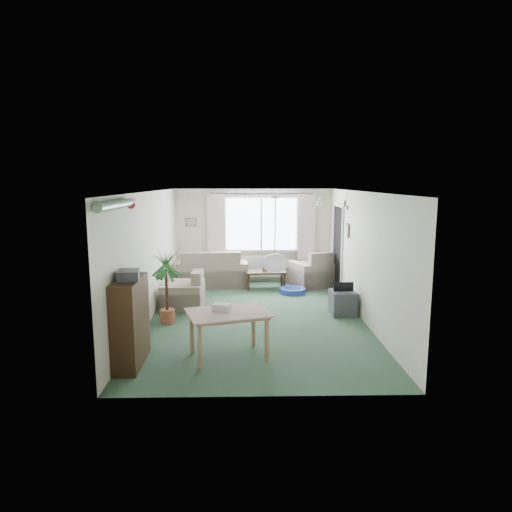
{
  "coord_description": "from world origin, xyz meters",
  "views": [
    {
      "loc": [
        -0.2,
        -8.44,
        2.59
      ],
      "look_at": [
        0.0,
        0.3,
        1.15
      ],
      "focal_mm": 32.0,
      "sensor_mm": 36.0,
      "label": 1
    }
  ],
  "objects_px": {
    "tv_cube": "(343,303)",
    "armchair_corner": "(313,268)",
    "sofa": "(211,268)",
    "armchair_left": "(183,290)",
    "houseplant": "(166,287)",
    "pet_bed": "(293,291)",
    "coffee_table": "(266,280)",
    "dining_table": "(229,335)",
    "bookshelf": "(130,322)"
  },
  "relations": [
    {
      "from": "coffee_table",
      "to": "dining_table",
      "type": "xyz_separation_m",
      "value": [
        -0.74,
        -4.4,
        0.12
      ]
    },
    {
      "from": "coffee_table",
      "to": "sofa",
      "type": "bearing_deg",
      "value": 166.54
    },
    {
      "from": "sofa",
      "to": "coffee_table",
      "type": "distance_m",
      "value": 1.41
    },
    {
      "from": "armchair_left",
      "to": "coffee_table",
      "type": "height_order",
      "value": "armchair_left"
    },
    {
      "from": "armchair_left",
      "to": "bookshelf",
      "type": "xyz_separation_m",
      "value": [
        -0.34,
        -2.91,
        0.24
      ]
    },
    {
      "from": "bookshelf",
      "to": "pet_bed",
      "type": "xyz_separation_m",
      "value": [
        2.73,
        4.1,
        -0.56
      ]
    },
    {
      "from": "bookshelf",
      "to": "houseplant",
      "type": "distance_m",
      "value": 1.91
    },
    {
      "from": "houseplant",
      "to": "pet_bed",
      "type": "relative_size",
      "value": 2.27
    },
    {
      "from": "armchair_left",
      "to": "pet_bed",
      "type": "relative_size",
      "value": 1.43
    },
    {
      "from": "tv_cube",
      "to": "armchair_left",
      "type": "bearing_deg",
      "value": 168.12
    },
    {
      "from": "coffee_table",
      "to": "dining_table",
      "type": "relative_size",
      "value": 0.89
    },
    {
      "from": "armchair_corner",
      "to": "bookshelf",
      "type": "xyz_separation_m",
      "value": [
        -3.32,
        -4.88,
        0.18
      ]
    },
    {
      "from": "coffee_table",
      "to": "dining_table",
      "type": "bearing_deg",
      "value": -99.55
    },
    {
      "from": "coffee_table",
      "to": "dining_table",
      "type": "height_order",
      "value": "dining_table"
    },
    {
      "from": "coffee_table",
      "to": "bookshelf",
      "type": "height_order",
      "value": "bookshelf"
    },
    {
      "from": "armchair_corner",
      "to": "tv_cube",
      "type": "xyz_separation_m",
      "value": [
        0.22,
        -2.51,
        -0.21
      ]
    },
    {
      "from": "armchair_left",
      "to": "bookshelf",
      "type": "height_order",
      "value": "bookshelf"
    },
    {
      "from": "sofa",
      "to": "dining_table",
      "type": "distance_m",
      "value": 4.76
    },
    {
      "from": "armchair_corner",
      "to": "pet_bed",
      "type": "xyz_separation_m",
      "value": [
        -0.58,
        -0.77,
        -0.38
      ]
    },
    {
      "from": "sofa",
      "to": "armchair_left",
      "type": "xyz_separation_m",
      "value": [
        -0.43,
        -2.03,
        -0.06
      ]
    },
    {
      "from": "sofa",
      "to": "coffee_table",
      "type": "bearing_deg",
      "value": 162.37
    },
    {
      "from": "sofa",
      "to": "tv_cube",
      "type": "bearing_deg",
      "value": 132.95
    },
    {
      "from": "houseplant",
      "to": "tv_cube",
      "type": "xyz_separation_m",
      "value": [
        3.35,
        0.47,
        -0.45
      ]
    },
    {
      "from": "houseplant",
      "to": "dining_table",
      "type": "relative_size",
      "value": 1.27
    },
    {
      "from": "armchair_corner",
      "to": "armchair_left",
      "type": "relative_size",
      "value": 1.15
    },
    {
      "from": "sofa",
      "to": "pet_bed",
      "type": "height_order",
      "value": "sofa"
    },
    {
      "from": "coffee_table",
      "to": "houseplant",
      "type": "distance_m",
      "value": 3.37
    },
    {
      "from": "houseplant",
      "to": "dining_table",
      "type": "bearing_deg",
      "value": -54.6
    },
    {
      "from": "armchair_left",
      "to": "dining_table",
      "type": "distance_m",
      "value": 2.88
    },
    {
      "from": "armchair_corner",
      "to": "houseplant",
      "type": "distance_m",
      "value": 4.32
    },
    {
      "from": "coffee_table",
      "to": "tv_cube",
      "type": "xyz_separation_m",
      "value": [
        1.42,
        -2.25,
        0.02
      ]
    },
    {
      "from": "tv_cube",
      "to": "pet_bed",
      "type": "height_order",
      "value": "tv_cube"
    },
    {
      "from": "tv_cube",
      "to": "pet_bed",
      "type": "bearing_deg",
      "value": 112.77
    },
    {
      "from": "sofa",
      "to": "armchair_corner",
      "type": "distance_m",
      "value": 2.55
    },
    {
      "from": "armchair_left",
      "to": "coffee_table",
      "type": "relative_size",
      "value": 0.9
    },
    {
      "from": "armchair_left",
      "to": "coffee_table",
      "type": "bearing_deg",
      "value": 135.33
    },
    {
      "from": "dining_table",
      "to": "tv_cube",
      "type": "height_order",
      "value": "dining_table"
    },
    {
      "from": "armchair_corner",
      "to": "bookshelf",
      "type": "bearing_deg",
      "value": 35.11
    },
    {
      "from": "houseplant",
      "to": "pet_bed",
      "type": "height_order",
      "value": "houseplant"
    },
    {
      "from": "tv_cube",
      "to": "armchair_corner",
      "type": "bearing_deg",
      "value": 92.86
    },
    {
      "from": "bookshelf",
      "to": "pet_bed",
      "type": "relative_size",
      "value": 2.06
    },
    {
      "from": "sofa",
      "to": "armchair_left",
      "type": "distance_m",
      "value": 2.08
    },
    {
      "from": "dining_table",
      "to": "pet_bed",
      "type": "bearing_deg",
      "value": 70.84
    },
    {
      "from": "bookshelf",
      "to": "houseplant",
      "type": "relative_size",
      "value": 0.91
    },
    {
      "from": "armchair_left",
      "to": "coffee_table",
      "type": "xyz_separation_m",
      "value": [
        1.78,
        1.71,
        -0.17
      ]
    },
    {
      "from": "pet_bed",
      "to": "tv_cube",
      "type": "bearing_deg",
      "value": -64.96
    },
    {
      "from": "pet_bed",
      "to": "sofa",
      "type": "bearing_deg",
      "value": 156.79
    },
    {
      "from": "sofa",
      "to": "dining_table",
      "type": "bearing_deg",
      "value": 93.24
    },
    {
      "from": "dining_table",
      "to": "tv_cube",
      "type": "bearing_deg",
      "value": 44.86
    },
    {
      "from": "coffee_table",
      "to": "tv_cube",
      "type": "bearing_deg",
      "value": -57.79
    }
  ]
}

